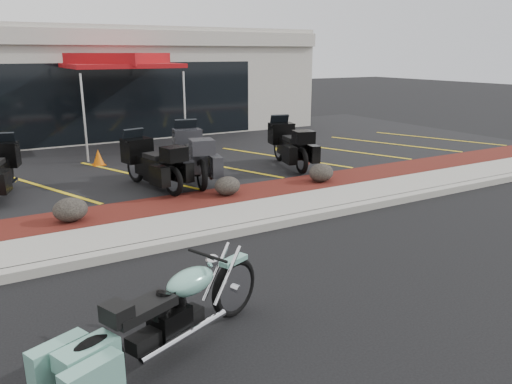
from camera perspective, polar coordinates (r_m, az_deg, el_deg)
ground at (r=7.97m, az=-1.72°, el=-7.37°), size 90.00×90.00×0.00m
curb at (r=8.69m, az=-4.56°, el=-4.89°), size 24.00×0.25×0.15m
sidewalk at (r=9.29m, az=-6.43°, el=-3.56°), size 24.00×1.20×0.15m
mulch_bed at (r=10.35m, az=-9.12°, el=-1.62°), size 24.00×1.20×0.16m
upper_lot at (r=15.38m, az=-16.45°, el=3.59°), size 26.00×9.60×0.15m
dealership_building at (r=21.25m, az=-21.08°, el=11.64°), size 18.00×8.16×4.00m
boulder_left at (r=9.63m, az=-20.46°, el=-1.90°), size 0.62×0.51×0.44m
boulder_mid at (r=10.71m, az=-3.29°, el=0.72°), size 0.57×0.48×0.40m
boulder_right at (r=11.91m, az=7.45°, el=2.21°), size 0.61×0.51×0.43m
hero_cruiser at (r=6.08m, az=-2.55°, el=-9.93°), size 2.86×1.71×0.99m
touring_black_front at (r=12.60m, az=-26.67°, el=3.28°), size 1.46×2.32×1.26m
touring_black_mid at (r=12.03m, az=-13.69°, el=4.05°), size 1.29×2.33×1.28m
touring_grey at (r=12.67m, az=-7.95°, el=5.16°), size 1.37×2.52×1.39m
touring_black_rear at (r=14.08m, az=2.71°, el=6.19°), size 1.34×2.39×1.32m
traffic_cone at (r=14.28m, az=-17.58°, el=3.81°), size 0.40×0.40×0.43m
popup_canopy at (r=16.32m, az=-15.34°, el=14.12°), size 3.65×3.65×2.96m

